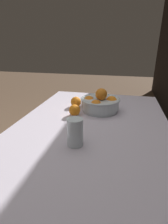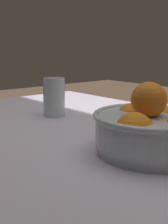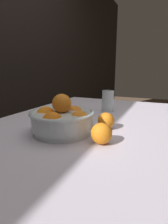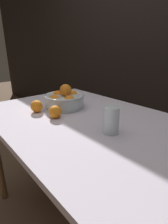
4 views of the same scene
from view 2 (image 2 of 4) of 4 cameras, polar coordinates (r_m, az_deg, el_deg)
name	(u,v)px [view 2 (image 2 of 4)]	position (r m, az deg, el deg)	size (l,w,h in m)	color
dining_table	(89,161)	(0.87, 0.91, -8.97)	(1.27, 0.84, 0.77)	silver
fruit_bowl	(153,129)	(0.68, 12.46, -3.01)	(0.25, 0.25, 0.15)	silver
juice_glass	(54,99)	(1.02, -5.49, 2.44)	(0.07, 0.07, 0.12)	#F4A314
orange_loose_front	(151,118)	(0.86, 12.12, -1.12)	(0.07, 0.07, 0.07)	orange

